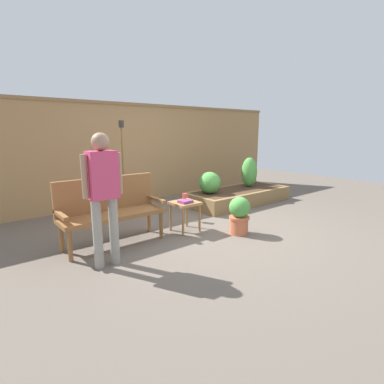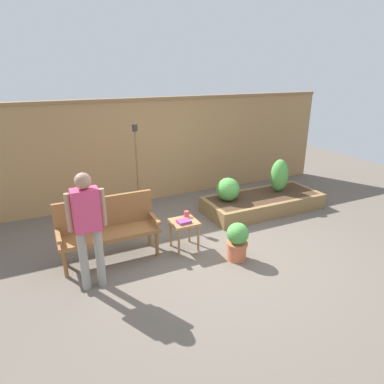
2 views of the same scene
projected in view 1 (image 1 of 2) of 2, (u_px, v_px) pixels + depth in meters
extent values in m
plane|color=#60564C|center=(214.00, 230.00, 4.84)|extent=(14.00, 14.00, 0.00)
cube|color=#A37A4C|center=(134.00, 155.00, 6.61)|extent=(8.40, 0.10, 2.10)
cube|color=olive|center=(132.00, 104.00, 6.39)|extent=(8.40, 0.14, 0.06)
cylinder|color=brown|center=(149.00, 219.00, 4.71)|extent=(0.06, 0.06, 0.40)
cylinder|color=brown|center=(161.00, 225.00, 4.44)|extent=(0.06, 0.06, 0.40)
cylinder|color=brown|center=(61.00, 238.00, 3.90)|extent=(0.06, 0.06, 0.40)
cylinder|color=brown|center=(70.00, 246.00, 3.63)|extent=(0.06, 0.06, 0.40)
cube|color=brown|center=(114.00, 215.00, 4.13)|extent=(1.44, 0.48, 0.06)
cube|color=brown|center=(106.00, 194.00, 4.23)|extent=(1.44, 0.06, 0.48)
cube|color=brown|center=(60.00, 215.00, 3.68)|extent=(0.06, 0.48, 0.04)
cube|color=brown|center=(156.00, 199.00, 4.52)|extent=(0.06, 0.48, 0.04)
cylinder|color=#9E7042|center=(187.00, 214.00, 4.97)|extent=(0.04, 0.04, 0.44)
cylinder|color=#9E7042|center=(200.00, 218.00, 4.71)|extent=(0.04, 0.04, 0.44)
cylinder|color=#9E7042|center=(171.00, 217.00, 4.76)|extent=(0.04, 0.04, 0.44)
cylinder|color=#9E7042|center=(183.00, 222.00, 4.51)|extent=(0.04, 0.04, 0.44)
cube|color=#9E7042|center=(185.00, 203.00, 4.69)|extent=(0.40, 0.40, 0.04)
cylinder|color=#CC4C47|center=(185.00, 197.00, 4.83)|extent=(0.07, 0.07, 0.10)
torus|color=#CC4C47|center=(187.00, 196.00, 4.86)|extent=(0.07, 0.01, 0.07)
cube|color=#7F3875|center=(185.00, 201.00, 4.62)|extent=(0.21, 0.17, 0.04)
cylinder|color=#C66642|center=(239.00, 226.00, 4.64)|extent=(0.28, 0.28, 0.24)
cylinder|color=#C66642|center=(239.00, 217.00, 4.61)|extent=(0.32, 0.32, 0.04)
sphere|color=#4C9942|center=(240.00, 207.00, 4.58)|extent=(0.32, 0.32, 0.32)
cube|color=olive|center=(255.00, 200.00, 6.27)|extent=(2.40, 0.09, 0.30)
cube|color=olive|center=(224.00, 193.00, 6.96)|extent=(2.40, 0.09, 0.30)
cube|color=olive|center=(199.00, 204.00, 5.91)|extent=(0.09, 0.82, 0.30)
cube|color=olive|center=(270.00, 190.00, 7.33)|extent=(0.09, 0.82, 0.30)
cube|color=#422D1E|center=(238.00, 196.00, 6.62)|extent=(2.22, 0.82, 0.30)
cylinder|color=brown|center=(210.00, 192.00, 6.17)|extent=(0.04, 0.04, 0.06)
sphere|color=#4C9942|center=(210.00, 183.00, 6.13)|extent=(0.45, 0.45, 0.45)
cylinder|color=brown|center=(249.00, 185.00, 6.92)|extent=(0.04, 0.04, 0.06)
ellipsoid|color=#4C9942|center=(249.00, 172.00, 6.86)|extent=(0.36, 0.36, 0.67)
cylinder|color=brown|center=(123.00, 171.00, 5.71)|extent=(0.03, 0.03, 1.63)
cylinder|color=#332D28|center=(121.00, 124.00, 5.53)|extent=(0.10, 0.10, 0.13)
cylinder|color=gray|center=(114.00, 231.00, 3.55)|extent=(0.11, 0.11, 0.82)
cylinder|color=gray|center=(98.00, 234.00, 3.43)|extent=(0.11, 0.11, 0.82)
cube|color=#D13D66|center=(102.00, 175.00, 3.35)|extent=(0.32, 0.20, 0.54)
cylinder|color=#9E755B|center=(119.00, 173.00, 3.47)|extent=(0.07, 0.07, 0.49)
cylinder|color=#9E755B|center=(85.00, 177.00, 3.23)|extent=(0.07, 0.07, 0.49)
sphere|color=#9E755B|center=(100.00, 142.00, 3.28)|extent=(0.20, 0.20, 0.20)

